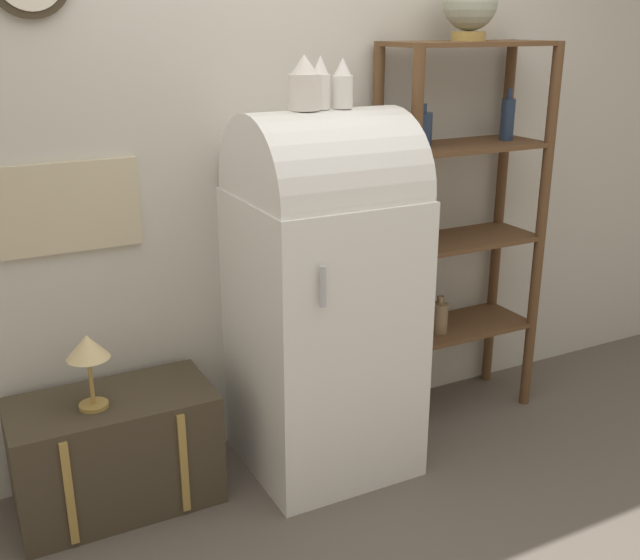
# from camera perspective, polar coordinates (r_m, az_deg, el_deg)

# --- Properties ---
(ground_plane) EXTENTS (12.00, 12.00, 0.00)m
(ground_plane) POSITION_cam_1_polar(r_m,az_deg,el_deg) (3.29, 2.10, -15.17)
(ground_plane) COLOR #60564C
(wall_back) EXTENTS (7.00, 0.09, 2.70)m
(wall_back) POSITION_cam_1_polar(r_m,az_deg,el_deg) (3.27, -2.75, 10.27)
(wall_back) COLOR beige
(wall_back) RESTS_ON ground_plane
(refrigerator) EXTENTS (0.66, 0.68, 1.53)m
(refrigerator) POSITION_cam_1_polar(r_m,az_deg,el_deg) (3.10, 0.25, -0.67)
(refrigerator) COLOR white
(refrigerator) RESTS_ON ground_plane
(suitcase_trunk) EXTENTS (0.78, 0.42, 0.47)m
(suitcase_trunk) POSITION_cam_1_polar(r_m,az_deg,el_deg) (3.15, -15.30, -12.49)
(suitcase_trunk) COLOR #423828
(suitcase_trunk) RESTS_ON ground_plane
(shelf_unit) EXTENTS (0.79, 0.35, 1.77)m
(shelf_unit) POSITION_cam_1_polar(r_m,az_deg,el_deg) (3.55, 10.45, 4.72)
(shelf_unit) COLOR brown
(shelf_unit) RESTS_ON ground_plane
(globe) EXTENTS (0.23, 0.23, 0.27)m
(globe) POSITION_cam_1_polar(r_m,az_deg,el_deg) (3.45, 11.38, 19.86)
(globe) COLOR #AD8942
(globe) RESTS_ON shelf_unit
(vase_left) EXTENTS (0.12, 0.12, 0.20)m
(vase_left) POSITION_cam_1_polar(r_m,az_deg,el_deg) (2.89, -1.20, 14.68)
(vase_left) COLOR silver
(vase_left) RESTS_ON refrigerator
(vase_center) EXTENTS (0.07, 0.07, 0.20)m
(vase_center) POSITION_cam_1_polar(r_m,az_deg,el_deg) (2.92, 0.03, 14.69)
(vase_center) COLOR white
(vase_center) RESTS_ON refrigerator
(vase_right) EXTENTS (0.08, 0.08, 0.19)m
(vase_right) POSITION_cam_1_polar(r_m,az_deg,el_deg) (2.96, 1.72, 14.64)
(vase_right) COLOR white
(vase_right) RESTS_ON refrigerator
(desk_lamp) EXTENTS (0.16, 0.16, 0.29)m
(desk_lamp) POSITION_cam_1_polar(r_m,az_deg,el_deg) (2.89, -17.26, -5.26)
(desk_lamp) COLOR #AD8942
(desk_lamp) RESTS_ON suitcase_trunk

